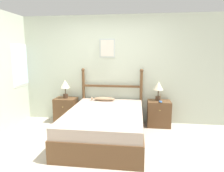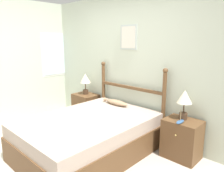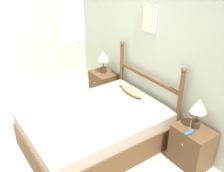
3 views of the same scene
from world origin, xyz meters
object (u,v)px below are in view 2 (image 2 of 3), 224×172
Objects in this scene: table_lamp_right at (184,99)px; fish_pillow at (116,102)px; bed at (89,136)px; nightstand_left at (86,107)px; model_boat at (180,121)px; nightstand_right at (182,139)px; table_lamp_left at (85,80)px.

table_lamp_right is 1.28m from fish_pillow.
bed is 1.40m from nightstand_left.
nightstand_right is at bearing 96.66° from model_boat.
nightstand_right is 1.34× the size of table_lamp_left.
nightstand_left is at bearing 142.21° from bed.
table_lamp_left is 1.00× the size of table_lamp_right.
nightstand_right is at bearing -61.63° from table_lamp_right.
table_lamp_left is 0.99m from fish_pillow.
model_boat is at bearing -76.97° from table_lamp_right.
bed is 3.49× the size of nightstand_left.
fish_pillow is (0.95, -0.06, 0.32)m from nightstand_left.
table_lamp_left is 2.26m from model_boat.
nightstand_left is 1.07× the size of fish_pillow.
fish_pillow is at bearing -4.35° from table_lamp_left.
table_lamp_right is (-0.02, 0.05, 0.60)m from nightstand_right.
nightstand_left reaches higher than bed.
table_lamp_left and table_lamp_right have the same top height.
table_lamp_left is at bearing 141.98° from bed.
table_lamp_right is 2.25× the size of model_boat.
fish_pillow is (-1.25, -0.11, -0.28)m from table_lamp_right.
table_lamp_right is (1.08, 0.91, 0.62)m from bed.
bed is at bearing -37.79° from nightstand_left.
bed is at bearing -146.79° from model_boat.
table_lamp_left is at bearing 179.74° from nightstand_right.
bed is 1.54m from table_lamp_left.
table_lamp_left is 0.80× the size of fish_pillow.
nightstand_right is at bearing 2.80° from fish_pillow.
nightstand_left is at bearing 180.00° from nightstand_right.
fish_pillow is (-0.16, 0.80, 0.33)m from bed.
nightstand_left and nightstand_right have the same top height.
nightstand_right is 1.34× the size of table_lamp_right.
bed is at bearing -140.11° from table_lamp_right.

